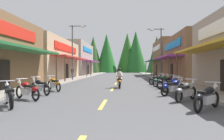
{
  "coord_description": "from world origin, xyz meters",
  "views": [
    {
      "loc": [
        0.97,
        -1.46,
        1.6
      ],
      "look_at": [
        -0.58,
        21.61,
        1.31
      ],
      "focal_mm": 32.64,
      "sensor_mm": 36.0,
      "label": 1
    }
  ],
  "objects_px": {
    "motorcycle_parked_left_1": "(9,95)",
    "motorcycle_parked_left_2": "(27,90)",
    "motorcycle_parked_right_3": "(172,84)",
    "pedestrian_by_shop": "(72,72)",
    "motorcycle_parked_right_1": "(186,91)",
    "motorcycle_parked_left_3": "(40,86)",
    "motorcycle_parked_right_2": "(173,87)",
    "motorcycle_parked_right_5": "(162,81)",
    "motorcycle_parked_right_4": "(167,82)",
    "motorcycle_parked_right_0": "(207,97)",
    "motorcycle_parked_right_6": "(157,79)",
    "streetlamp_left": "(75,45)",
    "rider_cruising_lead": "(119,80)",
    "streetlamp_right": "(159,47)",
    "motorcycle_parked_left_4": "(54,84)"
  },
  "relations": [
    {
      "from": "motorcycle_parked_left_1",
      "to": "motorcycle_parked_left_2",
      "type": "height_order",
      "value": "same"
    },
    {
      "from": "motorcycle_parked_right_3",
      "to": "pedestrian_by_shop",
      "type": "xyz_separation_m",
      "value": [
        -10.62,
        15.05,
        0.43
      ]
    },
    {
      "from": "motorcycle_parked_right_1",
      "to": "motorcycle_parked_left_3",
      "type": "xyz_separation_m",
      "value": [
        -7.92,
        1.88,
        0.0
      ]
    },
    {
      "from": "motorcycle_parked_left_1",
      "to": "motorcycle_parked_left_2",
      "type": "xyz_separation_m",
      "value": [
        -0.12,
        1.79,
        0.0
      ]
    },
    {
      "from": "motorcycle_parked_right_2",
      "to": "motorcycle_parked_right_5",
      "type": "bearing_deg",
      "value": 46.98
    },
    {
      "from": "motorcycle_parked_right_2",
      "to": "motorcycle_parked_right_3",
      "type": "bearing_deg",
      "value": 39.18
    },
    {
      "from": "motorcycle_parked_right_3",
      "to": "motorcycle_parked_right_4",
      "type": "height_order",
      "value": "same"
    },
    {
      "from": "motorcycle_parked_left_1",
      "to": "motorcycle_parked_right_4",
      "type": "bearing_deg",
      "value": -82.8
    },
    {
      "from": "motorcycle_parked_right_0",
      "to": "pedestrian_by_shop",
      "type": "distance_m",
      "value": 23.31
    },
    {
      "from": "motorcycle_parked_right_1",
      "to": "motorcycle_parked_left_2",
      "type": "relative_size",
      "value": 0.92
    },
    {
      "from": "motorcycle_parked_right_1",
      "to": "motorcycle_parked_right_2",
      "type": "height_order",
      "value": "same"
    },
    {
      "from": "pedestrian_by_shop",
      "to": "motorcycle_parked_right_4",
      "type": "bearing_deg",
      "value": 83.83
    },
    {
      "from": "motorcycle_parked_right_6",
      "to": "motorcycle_parked_left_2",
      "type": "relative_size",
      "value": 0.94
    },
    {
      "from": "streetlamp_left",
      "to": "pedestrian_by_shop",
      "type": "relative_size",
      "value": 4.16
    },
    {
      "from": "motorcycle_parked_right_2",
      "to": "motorcycle_parked_right_5",
      "type": "relative_size",
      "value": 0.97
    },
    {
      "from": "motorcycle_parked_right_0",
      "to": "motorcycle_parked_right_1",
      "type": "bearing_deg",
      "value": 48.98
    },
    {
      "from": "rider_cruising_lead",
      "to": "motorcycle_parked_right_6",
      "type": "bearing_deg",
      "value": -51.33
    },
    {
      "from": "streetlamp_right",
      "to": "motorcycle_parked_right_0",
      "type": "bearing_deg",
      "value": -93.46
    },
    {
      "from": "motorcycle_parked_right_4",
      "to": "rider_cruising_lead",
      "type": "distance_m",
      "value": 3.61
    },
    {
      "from": "streetlamp_right",
      "to": "pedestrian_by_shop",
      "type": "xyz_separation_m",
      "value": [
        -11.72,
        2.58,
        -3.3
      ]
    },
    {
      "from": "streetlamp_right",
      "to": "pedestrian_by_shop",
      "type": "relative_size",
      "value": 4.09
    },
    {
      "from": "motorcycle_parked_left_2",
      "to": "rider_cruising_lead",
      "type": "relative_size",
      "value": 0.86
    },
    {
      "from": "streetlamp_left",
      "to": "motorcycle_parked_right_5",
      "type": "bearing_deg",
      "value": -36.94
    },
    {
      "from": "streetlamp_right",
      "to": "motorcycle_parked_right_5",
      "type": "xyz_separation_m",
      "value": [
        -1.14,
        -8.75,
        -3.74
      ]
    },
    {
      "from": "streetlamp_right",
      "to": "motorcycle_parked_right_3",
      "type": "xyz_separation_m",
      "value": [
        -1.11,
        -12.47,
        -3.74
      ]
    },
    {
      "from": "streetlamp_left",
      "to": "motorcycle_parked_left_2",
      "type": "height_order",
      "value": "streetlamp_left"
    },
    {
      "from": "streetlamp_right",
      "to": "rider_cruising_lead",
      "type": "distance_m",
      "value": 11.68
    },
    {
      "from": "motorcycle_parked_right_3",
      "to": "motorcycle_parked_left_2",
      "type": "xyz_separation_m",
      "value": [
        -7.92,
        -3.72,
        0.0
      ]
    },
    {
      "from": "motorcycle_parked_right_2",
      "to": "motorcycle_parked_left_1",
      "type": "bearing_deg",
      "value": 167.0
    },
    {
      "from": "streetlamp_left",
      "to": "motorcycle_parked_right_5",
      "type": "relative_size",
      "value": 3.8
    },
    {
      "from": "motorcycle_parked_right_5",
      "to": "motorcycle_parked_left_3",
      "type": "height_order",
      "value": "same"
    },
    {
      "from": "streetlamp_left",
      "to": "motorcycle_parked_left_1",
      "type": "distance_m",
      "value": 16.56
    },
    {
      "from": "motorcycle_parked_right_3",
      "to": "rider_cruising_lead",
      "type": "distance_m",
      "value": 4.25
    },
    {
      "from": "streetlamp_right",
      "to": "motorcycle_parked_left_4",
      "type": "bearing_deg",
      "value": -126.07
    },
    {
      "from": "motorcycle_parked_left_1",
      "to": "streetlamp_right",
      "type": "bearing_deg",
      "value": -63.37
    },
    {
      "from": "streetlamp_right",
      "to": "motorcycle_parked_right_6",
      "type": "relative_size",
      "value": 3.77
    },
    {
      "from": "motorcycle_parked_left_1",
      "to": "motorcycle_parked_right_2",
      "type": "bearing_deg",
      "value": -100.12
    },
    {
      "from": "streetlamp_left",
      "to": "motorcycle_parked_left_4",
      "type": "bearing_deg",
      "value": -83.47
    },
    {
      "from": "motorcycle_parked_right_4",
      "to": "motorcycle_parked_left_2",
      "type": "height_order",
      "value": "same"
    },
    {
      "from": "motorcycle_parked_right_0",
      "to": "motorcycle_parked_right_6",
      "type": "relative_size",
      "value": 0.93
    },
    {
      "from": "motorcycle_parked_right_4",
      "to": "motorcycle_parked_left_3",
      "type": "xyz_separation_m",
      "value": [
        -8.17,
        -3.94,
        0.0
      ]
    },
    {
      "from": "motorcycle_parked_right_1",
      "to": "motorcycle_parked_left_1",
      "type": "bearing_deg",
      "value": 144.46
    },
    {
      "from": "motorcycle_parked_right_4",
      "to": "motorcycle_parked_left_4",
      "type": "height_order",
      "value": "same"
    },
    {
      "from": "streetlamp_left",
      "to": "motorcycle_parked_right_5",
      "type": "height_order",
      "value": "streetlamp_left"
    },
    {
      "from": "motorcycle_parked_right_0",
      "to": "motorcycle_parked_left_4",
      "type": "distance_m",
      "value": 9.8
    },
    {
      "from": "motorcycle_parked_right_0",
      "to": "motorcycle_parked_right_3",
      "type": "bearing_deg",
      "value": 43.89
    },
    {
      "from": "motorcycle_parked_left_2",
      "to": "motorcycle_parked_right_2",
      "type": "bearing_deg",
      "value": -131.81
    },
    {
      "from": "motorcycle_parked_right_0",
      "to": "motorcycle_parked_left_2",
      "type": "distance_m",
      "value": 8.17
    },
    {
      "from": "motorcycle_parked_left_1",
      "to": "pedestrian_by_shop",
      "type": "xyz_separation_m",
      "value": [
        -2.82,
        20.56,
        0.43
      ]
    },
    {
      "from": "motorcycle_parked_right_5",
      "to": "motorcycle_parked_left_2",
      "type": "distance_m",
      "value": 10.83
    }
  ]
}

